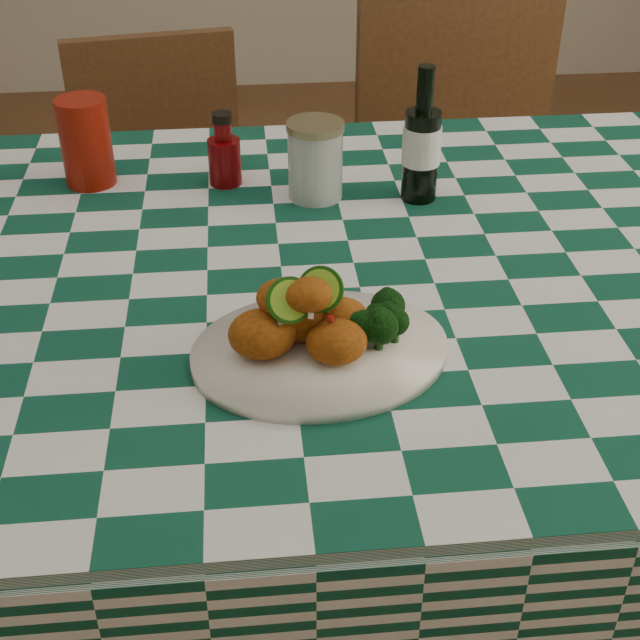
{
  "coord_description": "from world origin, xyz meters",
  "views": [
    {
      "loc": [
        -0.05,
        -1.07,
        1.42
      ],
      "look_at": [
        0.03,
        -0.22,
        0.84
      ],
      "focal_mm": 50.0,
      "sensor_mm": 36.0,
      "label": 1
    }
  ],
  "objects_px": {
    "plate": "(320,352)",
    "fried_chicken_pile": "(308,313)",
    "mason_jar": "(315,160)",
    "wooden_chair_right": "(472,199)",
    "dining_table": "(287,472)",
    "ketchup_bottle": "(224,149)",
    "beer_bottle": "(422,135)",
    "wooden_chair_left": "(174,239)",
    "red_tumbler": "(86,142)"
  },
  "relations": [
    {
      "from": "fried_chicken_pile",
      "to": "mason_jar",
      "type": "height_order",
      "value": "mason_jar"
    },
    {
      "from": "red_tumbler",
      "to": "mason_jar",
      "type": "height_order",
      "value": "red_tumbler"
    },
    {
      "from": "dining_table",
      "to": "ketchup_bottle",
      "type": "xyz_separation_m",
      "value": [
        -0.07,
        0.28,
        0.45
      ]
    },
    {
      "from": "beer_bottle",
      "to": "mason_jar",
      "type": "bearing_deg",
      "value": 172.51
    },
    {
      "from": "fried_chicken_pile",
      "to": "wooden_chair_right",
      "type": "distance_m",
      "value": 1.09
    },
    {
      "from": "dining_table",
      "to": "wooden_chair_left",
      "type": "bearing_deg",
      "value": 105.41
    },
    {
      "from": "ketchup_bottle",
      "to": "mason_jar",
      "type": "distance_m",
      "value": 0.16
    },
    {
      "from": "plate",
      "to": "mason_jar",
      "type": "height_order",
      "value": "mason_jar"
    },
    {
      "from": "plate",
      "to": "ketchup_bottle",
      "type": "xyz_separation_m",
      "value": [
        -0.11,
        0.5,
        0.05
      ]
    },
    {
      "from": "ketchup_bottle",
      "to": "mason_jar",
      "type": "xyz_separation_m",
      "value": [
        0.14,
        -0.06,
        0.0
      ]
    },
    {
      "from": "fried_chicken_pile",
      "to": "ketchup_bottle",
      "type": "bearing_deg",
      "value": 100.64
    },
    {
      "from": "fried_chicken_pile",
      "to": "beer_bottle",
      "type": "distance_m",
      "value": 0.47
    },
    {
      "from": "plate",
      "to": "wooden_chair_left",
      "type": "distance_m",
      "value": 1.08
    },
    {
      "from": "dining_table",
      "to": "plate",
      "type": "bearing_deg",
      "value": -81.3
    },
    {
      "from": "dining_table",
      "to": "ketchup_bottle",
      "type": "distance_m",
      "value": 0.54
    },
    {
      "from": "mason_jar",
      "to": "plate",
      "type": "bearing_deg",
      "value": -94.62
    },
    {
      "from": "wooden_chair_right",
      "to": "beer_bottle",
      "type": "bearing_deg",
      "value": -116.78
    },
    {
      "from": "red_tumbler",
      "to": "beer_bottle",
      "type": "height_order",
      "value": "beer_bottle"
    },
    {
      "from": "fried_chicken_pile",
      "to": "plate",
      "type": "bearing_deg",
      "value": 0.0
    },
    {
      "from": "fried_chicken_pile",
      "to": "red_tumbler",
      "type": "distance_m",
      "value": 0.61
    },
    {
      "from": "plate",
      "to": "fried_chicken_pile",
      "type": "xyz_separation_m",
      "value": [
        -0.01,
        0.0,
        0.06
      ]
    },
    {
      "from": "ketchup_bottle",
      "to": "fried_chicken_pile",
      "type": "bearing_deg",
      "value": -79.36
    },
    {
      "from": "fried_chicken_pile",
      "to": "beer_bottle",
      "type": "bearing_deg",
      "value": 62.87
    },
    {
      "from": "dining_table",
      "to": "beer_bottle",
      "type": "xyz_separation_m",
      "value": [
        0.23,
        0.19,
        0.5
      ]
    },
    {
      "from": "wooden_chair_right",
      "to": "ketchup_bottle",
      "type": "bearing_deg",
      "value": -143.24
    },
    {
      "from": "wooden_chair_left",
      "to": "fried_chicken_pile",
      "type": "bearing_deg",
      "value": -86.09
    },
    {
      "from": "plate",
      "to": "wooden_chair_left",
      "type": "relative_size",
      "value": 0.37
    },
    {
      "from": "plate",
      "to": "wooden_chair_right",
      "type": "height_order",
      "value": "wooden_chair_right"
    },
    {
      "from": "plate",
      "to": "dining_table",
      "type": "bearing_deg",
      "value": 98.7
    },
    {
      "from": "beer_bottle",
      "to": "wooden_chair_right",
      "type": "height_order",
      "value": "wooden_chair_right"
    },
    {
      "from": "dining_table",
      "to": "fried_chicken_pile",
      "type": "height_order",
      "value": "fried_chicken_pile"
    },
    {
      "from": "mason_jar",
      "to": "wooden_chair_right",
      "type": "bearing_deg",
      "value": 51.18
    },
    {
      "from": "fried_chicken_pile",
      "to": "wooden_chair_left",
      "type": "bearing_deg",
      "value": 103.2
    },
    {
      "from": "dining_table",
      "to": "plate",
      "type": "relative_size",
      "value": 5.37
    },
    {
      "from": "plate",
      "to": "red_tumbler",
      "type": "relative_size",
      "value": 2.17
    },
    {
      "from": "beer_bottle",
      "to": "wooden_chair_left",
      "type": "height_order",
      "value": "beer_bottle"
    },
    {
      "from": "dining_table",
      "to": "wooden_chair_left",
      "type": "distance_m",
      "value": 0.8
    },
    {
      "from": "ketchup_bottle",
      "to": "wooden_chair_right",
      "type": "bearing_deg",
      "value": 38.79
    },
    {
      "from": "plate",
      "to": "wooden_chair_right",
      "type": "relative_size",
      "value": 0.3
    },
    {
      "from": "mason_jar",
      "to": "dining_table",
      "type": "bearing_deg",
      "value": -107.71
    },
    {
      "from": "dining_table",
      "to": "plate",
      "type": "distance_m",
      "value": 0.46
    },
    {
      "from": "red_tumbler",
      "to": "fried_chicken_pile",
      "type": "bearing_deg",
      "value": -58.92
    },
    {
      "from": "ketchup_bottle",
      "to": "wooden_chair_left",
      "type": "relative_size",
      "value": 0.14
    },
    {
      "from": "dining_table",
      "to": "ketchup_bottle",
      "type": "height_order",
      "value": "ketchup_bottle"
    },
    {
      "from": "fried_chicken_pile",
      "to": "wooden_chair_right",
      "type": "height_order",
      "value": "wooden_chair_right"
    },
    {
      "from": "wooden_chair_left",
      "to": "mason_jar",
      "type": "bearing_deg",
      "value": -72.36
    },
    {
      "from": "mason_jar",
      "to": "ketchup_bottle",
      "type": "bearing_deg",
      "value": 156.04
    },
    {
      "from": "wooden_chair_right",
      "to": "red_tumbler",
      "type": "bearing_deg",
      "value": -153.53
    },
    {
      "from": "beer_bottle",
      "to": "wooden_chair_right",
      "type": "xyz_separation_m",
      "value": [
        0.24,
        0.52,
        -0.38
      ]
    },
    {
      "from": "beer_bottle",
      "to": "wooden_chair_left",
      "type": "bearing_deg",
      "value": 127.71
    }
  ]
}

